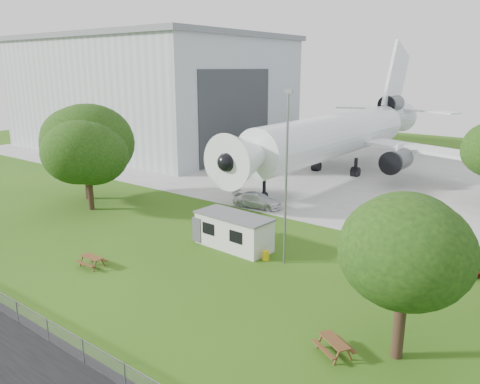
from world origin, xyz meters
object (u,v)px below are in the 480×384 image
Objects in this scene: airliner at (340,133)px; site_cabin at (234,231)px; hangar at (151,92)px; picnic_east at (334,354)px; picnic_west at (93,267)px.

airliner is 30.20m from site_cabin.
hangar is at bearing 179.78° from airliner.
hangar is 36.21m from airliner.
picnic_east is (12.51, -8.07, -1.31)m from site_cabin.
picnic_east is at bearing -32.83° from site_cabin.
hangar reaches higher than airliner.
airliner is 26.52× the size of picnic_east.
airliner is 38.71m from picnic_west.
hangar is 66.46m from picnic_east.
picnic_east is (17.99, -37.50, -5.27)m from airliner.
site_cabin is 3.79× the size of picnic_west.
site_cabin is at bearing -79.45° from airliner.
picnic_east is at bearing -64.37° from airliner.
picnic_east is at bearing -34.90° from hangar.
site_cabin is at bearing -35.50° from hangar.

